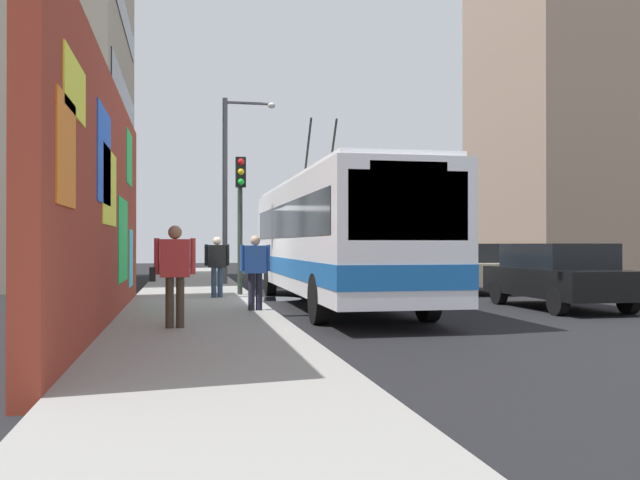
% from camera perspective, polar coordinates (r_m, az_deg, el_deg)
% --- Properties ---
extents(ground_plane, '(80.00, 80.00, 0.00)m').
position_cam_1_polar(ground_plane, '(17.89, -5.05, -5.36)').
color(ground_plane, black).
extents(sidewalk_slab, '(48.00, 3.20, 0.15)m').
position_cam_1_polar(sidewalk_slab, '(17.79, -10.20, -5.14)').
color(sidewalk_slab, gray).
rests_on(sidewalk_slab, ground_plane).
extents(graffiti_wall, '(13.09, 0.32, 4.64)m').
position_cam_1_polar(graffiti_wall, '(13.37, -17.37, 2.91)').
color(graffiti_wall, maroon).
rests_on(graffiti_wall, ground_plane).
extents(building_far_right, '(8.62, 8.71, 19.69)m').
position_cam_1_polar(building_far_right, '(36.58, 20.83, 12.77)').
color(building_far_right, gray).
rests_on(building_far_right, ground_plane).
extents(city_bus, '(12.04, 2.52, 4.97)m').
position_cam_1_polar(city_bus, '(17.45, 1.07, 0.36)').
color(city_bus, silver).
rests_on(city_bus, ground_plane).
extents(parked_car_black, '(4.37, 1.95, 1.58)m').
position_cam_1_polar(parked_car_black, '(17.70, 19.06, -2.69)').
color(parked_car_black, black).
rests_on(parked_car_black, ground_plane).
extents(parked_car_champagne, '(4.37, 1.90, 1.58)m').
position_cam_1_polar(parked_car_champagne, '(22.96, 11.65, -2.16)').
color(parked_car_champagne, '#C6B793').
rests_on(parked_car_champagne, ground_plane).
extents(parked_car_dark_gray, '(4.95, 1.91, 1.58)m').
position_cam_1_polar(parked_car_dark_gray, '(28.75, 6.85, -1.79)').
color(parked_car_dark_gray, '#38383D').
rests_on(parked_car_dark_gray, ground_plane).
extents(pedestrian_at_curb, '(0.22, 0.65, 1.60)m').
position_cam_1_polar(pedestrian_at_curb, '(14.85, -5.37, -2.20)').
color(pedestrian_at_curb, '#1E1E2D').
rests_on(pedestrian_at_curb, sidewalk_slab).
extents(pedestrian_midblock, '(0.22, 0.65, 1.61)m').
position_cam_1_polar(pedestrian_midblock, '(18.53, -8.50, -1.81)').
color(pedestrian_midblock, '#2D3F59').
rests_on(pedestrian_midblock, sidewalk_slab).
extents(pedestrian_near_wall, '(0.23, 0.77, 1.73)m').
position_cam_1_polar(pedestrian_near_wall, '(11.94, -11.93, -2.22)').
color(pedestrian_near_wall, '#3F3326').
rests_on(pedestrian_near_wall, sidewalk_slab).
extents(traffic_light, '(0.49, 0.28, 3.87)m').
position_cam_1_polar(traffic_light, '(19.45, -6.59, 3.20)').
color(traffic_light, '#2D382D').
rests_on(traffic_light, sidewalk_slab).
extents(street_lamp, '(0.44, 1.91, 6.66)m').
position_cam_1_polar(street_lamp, '(25.09, -7.36, 5.20)').
color(street_lamp, '#4C4C51').
rests_on(street_lamp, sidewalk_slab).
extents(curbside_puddle, '(1.64, 1.64, 0.00)m').
position_cam_1_polar(curbside_puddle, '(19.81, -3.90, -4.87)').
color(curbside_puddle, black).
rests_on(curbside_puddle, ground_plane).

